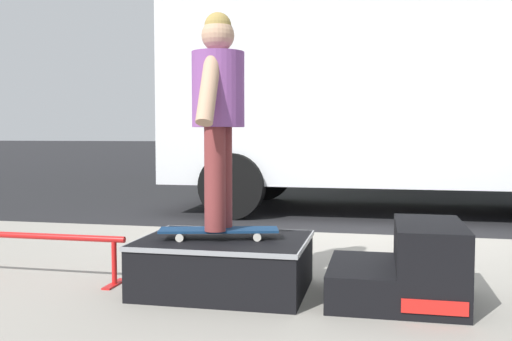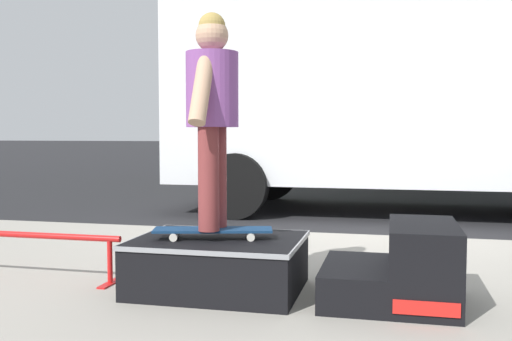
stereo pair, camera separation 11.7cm
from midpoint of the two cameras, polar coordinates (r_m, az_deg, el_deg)
ground_plane at (r=6.63m, az=10.71°, el=-6.51°), size 140.00×140.00×0.00m
sidewalk_slab at (r=3.70m, az=9.56°, el=-13.81°), size 50.00×5.00×0.12m
skate_box at (r=3.89m, az=-4.01°, el=-9.07°), size 1.10×0.86×0.36m
kicker_ramp at (r=3.75m, az=13.94°, el=-9.44°), size 0.82×0.80×0.50m
grind_rail at (r=4.52m, az=-23.17°, el=-6.66°), size 1.64×0.28×0.34m
skateboard at (r=3.82m, az=-4.59°, el=-5.95°), size 0.81×0.38×0.07m
skater_kid at (r=3.77m, az=-4.66°, el=6.72°), size 0.34×0.72×1.41m
box_truck at (r=8.75m, az=14.51°, el=7.08°), size 6.91×2.63×3.05m
house_behind at (r=19.11m, az=9.81°, el=12.94°), size 9.54×8.22×8.40m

